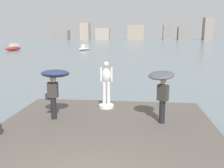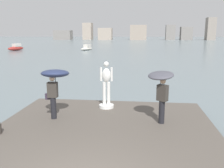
{
  "view_description": "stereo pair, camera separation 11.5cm",
  "coord_description": "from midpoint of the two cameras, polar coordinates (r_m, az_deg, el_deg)",
  "views": [
    {
      "loc": [
        1.11,
        -4.47,
        3.76
      ],
      "look_at": [
        0.0,
        6.03,
        1.55
      ],
      "focal_mm": 39.34,
      "sensor_mm": 36.0,
      "label": 1
    },
    {
      "loc": [
        1.22,
        -4.46,
        3.76
      ],
      "look_at": [
        0.0,
        6.03,
        1.55
      ],
      "focal_mm": 39.34,
      "sensor_mm": 36.0,
      "label": 2
    }
  ],
  "objects": [
    {
      "name": "pier",
      "position": [
        7.64,
        -3.59,
        -15.98
      ],
      "size": [
        7.99,
        10.39,
        0.4
      ],
      "primitive_type": "cube",
      "color": "#564F47",
      "rests_on": "ground"
    },
    {
      "name": "boat_mid",
      "position": [
        55.21,
        -6.46,
        8.31
      ],
      "size": [
        2.58,
        4.69,
        1.22
      ],
      "color": "silver",
      "rests_on": "ground"
    },
    {
      "name": "ground_plane",
      "position": [
        44.64,
        4.53,
        6.96
      ],
      "size": [
        400.0,
        400.0,
        0.0
      ],
      "primitive_type": "plane",
      "color": "slate"
    },
    {
      "name": "distant_skyline",
      "position": [
        136.01,
        4.38,
        11.87
      ],
      "size": [
        85.27,
        12.47,
        11.52
      ],
      "color": "gray",
      "rests_on": "ground"
    },
    {
      "name": "boat_leftward",
      "position": [
        57.37,
        -22.01,
        7.78
      ],
      "size": [
        2.74,
        4.3,
        1.45
      ],
      "color": "#9E2D28",
      "rests_on": "ground"
    },
    {
      "name": "onlooker_right",
      "position": [
        9.27,
        11.13,
        0.11
      ],
      "size": [
        1.34,
        1.34,
        2.0
      ],
      "color": "black",
      "rests_on": "pier"
    },
    {
      "name": "onlooker_left",
      "position": [
        9.76,
        -13.5,
        1.14
      ],
      "size": [
        1.13,
        1.15,
        2.02
      ],
      "color": "black",
      "rests_on": "pier"
    },
    {
      "name": "statue_white_figure",
      "position": [
        11.07,
        -1.63,
        -1.06
      ],
      "size": [
        0.67,
        0.67,
        2.12
      ],
      "color": "white",
      "rests_on": "pier"
    }
  ]
}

